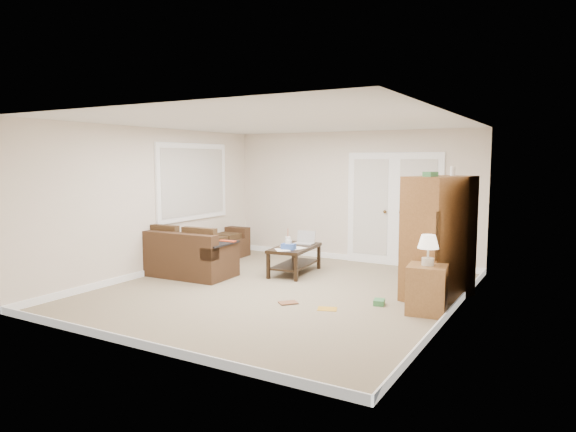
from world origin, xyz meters
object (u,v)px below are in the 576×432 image
Objects in this scene: sectional_sofa at (196,251)px; tv_armoire at (439,237)px; coffee_table at (295,259)px; side_cabinet at (427,285)px.

tv_armoire reaches higher than sectional_sofa.
sectional_sofa is 1.36× the size of tv_armoire.
coffee_table is 1.20× the size of side_cabinet.
side_cabinet is (0.06, -0.81, -0.51)m from tv_armoire.
tv_armoire is 1.83× the size of side_cabinet.
tv_armoire reaches higher than coffee_table.
sectional_sofa is 4.45m from side_cabinet.
coffee_table is at bearing 12.54° from sectional_sofa.
side_cabinet reaches higher than sectional_sofa.
sectional_sofa is 1.86m from coffee_table.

